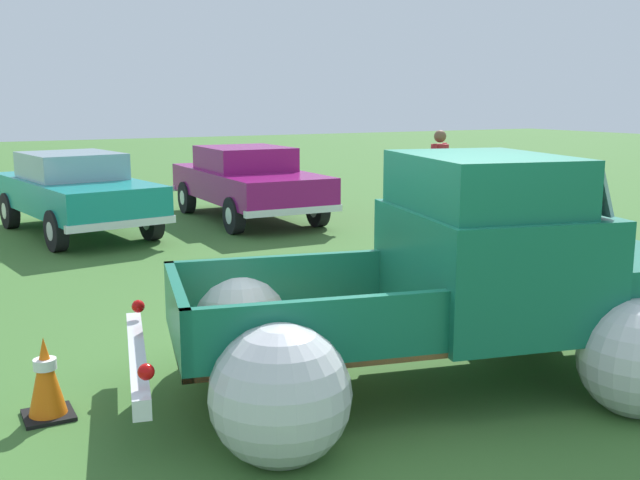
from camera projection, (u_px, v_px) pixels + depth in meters
ground_plane at (415, 386)px, 6.18m from camera, size 80.00×80.00×0.00m
vintage_pickup_truck at (460, 295)px, 6.14m from camera, size 4.93×3.53×1.96m
show_car_1 at (75, 190)px, 13.03m from camera, size 2.38×4.40×1.43m
show_car_2 at (248, 180)px, 14.60m from camera, size 1.94×4.34×1.43m
spectator_0 at (439, 170)px, 14.17m from camera, size 0.51×0.46×1.78m
lane_cone_0 at (46, 378)px, 5.53m from camera, size 0.36×0.36×0.63m
lane_cone_1 at (376, 274)px, 8.81m from camera, size 0.36×0.36×0.63m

